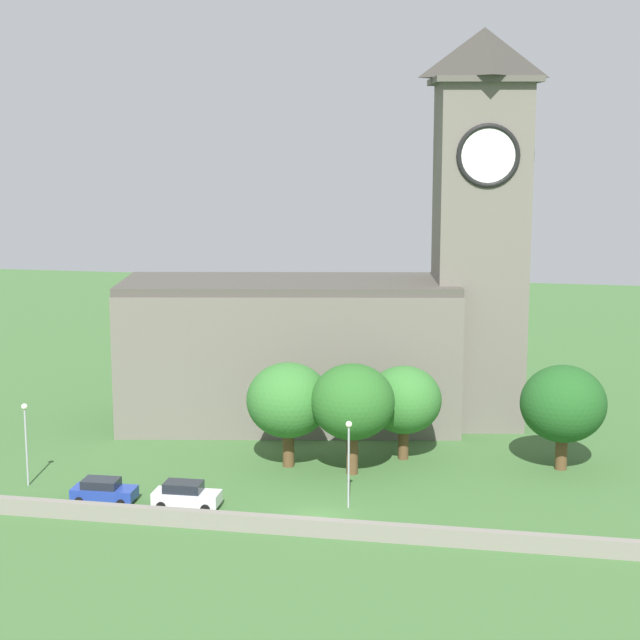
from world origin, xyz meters
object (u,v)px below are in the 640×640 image
Objects in this scene: church at (349,313)px; streetlamp_west_end at (26,430)px; tree_riverside_west at (563,404)px; car_blue at (104,490)px; car_white at (186,495)px; streetlamp_west_mid at (349,449)px; tree_by_tower at (288,400)px; tree_churchyard at (352,402)px; tree_riverside_east at (404,400)px.

church reaches higher than streetlamp_west_end.
car_blue is at bearing -156.80° from tree_riverside_west.
church is 26.05m from car_white.
streetlamp_west_mid is 0.76× the size of tree_by_tower.
car_blue is 7.76m from streetlamp_west_end.
tree_by_tower reaches higher than streetlamp_west_mid.
tree_churchyard is at bearing 43.43° from car_white.
church is 8.17× the size of car_blue.
church reaches higher than tree_churchyard.
tree_by_tower is (4.83, 10.20, 4.23)m from car_white.
tree_riverside_west reaches higher than streetlamp_west_end.
streetlamp_west_end is at bearing -162.44° from tree_churchyard.
car_white is 0.75× the size of streetlamp_west_end.
church is at bearing 150.74° from tree_riverside_west.
tree_riverside_west is at bearing 16.45° from streetlamp_west_end.
car_white is 11.46m from streetlamp_west_mid.
tree_by_tower is at bearing 126.47° from streetlamp_west_mid.
streetlamp_west_end is at bearing 179.74° from streetlamp_west_mid.
streetlamp_west_mid is at bearing -82.75° from tree_churchyard.
tree_riverside_east reaches higher than streetlamp_west_mid.
streetlamp_west_mid is 7.40m from tree_churchyard.
streetlamp_west_end is (-19.86, -21.19, -5.54)m from church.
tree_riverside_east is at bearing 22.61° from tree_by_tower.
streetlamp_west_mid is (10.79, 2.13, 3.22)m from car_white.
church is at bearing 100.49° from tree_churchyard.
church is 14.20m from tree_by_tower.
car_blue is at bearing 179.44° from car_white.
tree_churchyard is (-0.92, 7.22, 1.34)m from streetlamp_west_mid.
streetlamp_west_mid is at bearing 11.17° from car_white.
car_blue is 34.11m from tree_riverside_west.
tree_riverside_west is (14.39, 11.26, 0.92)m from streetlamp_west_mid.
streetlamp_west_mid is (3.53, -21.30, -5.55)m from church.
church is at bearing 60.55° from car_blue.
streetlamp_west_end is 28.23m from tree_riverside_east.
car_white is 19.39m from tree_riverside_east.
streetlamp_west_mid is (23.39, -0.11, -0.01)m from streetlamp_west_end.
streetlamp_west_end is 19.19m from tree_by_tower.
car_white is at bearing -152.00° from tree_riverside_west.
church is 4.33× the size of tree_churchyard.
car_white is 0.57× the size of tree_riverside_west.
tree_churchyard reaches higher than tree_riverside_west.
church is 12.45m from tree_riverside_east.
church reaches higher than tree_riverside_west.
tree_churchyard is at bearing -9.62° from tree_by_tower.
car_white is at bearing -136.57° from tree_churchyard.
tree_churchyard is (5.05, -0.86, 0.33)m from tree_by_tower.
car_blue is 0.55× the size of tree_by_tower.
tree_riverside_east is (2.41, 11.56, 0.56)m from streetlamp_west_mid.
car_white is 0.55× the size of tree_churchyard.
streetlamp_west_mid is at bearing -0.26° from streetlamp_west_end.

